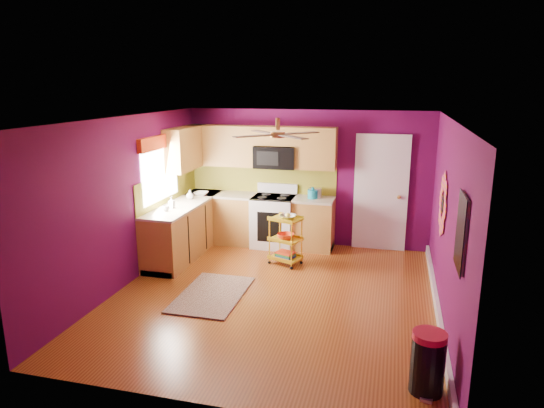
# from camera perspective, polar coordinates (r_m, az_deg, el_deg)

# --- Properties ---
(ground) EXTENTS (5.00, 5.00, 0.00)m
(ground) POSITION_cam_1_polar(r_m,az_deg,el_deg) (7.04, 0.23, -10.77)
(ground) COLOR brown
(ground) RESTS_ON ground
(room_envelope) EXTENTS (4.54, 5.04, 2.52)m
(room_envelope) POSITION_cam_1_polar(r_m,az_deg,el_deg) (6.52, 0.48, 2.34)
(room_envelope) COLOR #52093F
(room_envelope) RESTS_ON ground
(lower_cabinets) EXTENTS (2.81, 2.31, 0.94)m
(lower_cabinets) POSITION_cam_1_polar(r_m,az_deg,el_deg) (8.89, -5.34, -2.51)
(lower_cabinets) COLOR olive
(lower_cabinets) RESTS_ON ground
(electric_range) EXTENTS (0.76, 0.66, 1.13)m
(electric_range) POSITION_cam_1_polar(r_m,az_deg,el_deg) (8.98, 0.21, -1.96)
(electric_range) COLOR white
(electric_range) RESTS_ON ground
(upper_cabinetry) EXTENTS (2.80, 2.30, 1.26)m
(upper_cabinetry) POSITION_cam_1_polar(r_m,az_deg,el_deg) (8.90, -4.13, 6.52)
(upper_cabinetry) COLOR olive
(upper_cabinetry) RESTS_ON ground
(left_window) EXTENTS (0.08, 1.35, 1.08)m
(left_window) POSITION_cam_1_polar(r_m,az_deg,el_deg) (8.27, -13.07, 5.19)
(left_window) COLOR white
(left_window) RESTS_ON ground
(panel_door) EXTENTS (0.95, 0.11, 2.15)m
(panel_door) POSITION_cam_1_polar(r_m,az_deg,el_deg) (8.88, 12.67, 1.13)
(panel_door) COLOR white
(panel_door) RESTS_ON ground
(right_wall_art) EXTENTS (0.04, 2.74, 1.04)m
(right_wall_art) POSITION_cam_1_polar(r_m,az_deg,el_deg) (6.09, 20.20, -1.20)
(right_wall_art) COLOR black
(right_wall_art) RESTS_ON ground
(ceiling_fan) EXTENTS (1.01, 1.01, 0.26)m
(ceiling_fan) POSITION_cam_1_polar(r_m,az_deg,el_deg) (6.62, 0.68, 8.28)
(ceiling_fan) COLOR #BF8C3F
(ceiling_fan) RESTS_ON ground
(shag_rug) EXTENTS (0.88, 1.43, 0.02)m
(shag_rug) POSITION_cam_1_polar(r_m,az_deg,el_deg) (7.12, -7.07, -10.49)
(shag_rug) COLOR black
(shag_rug) RESTS_ON ground
(rolling_cart) EXTENTS (0.59, 0.51, 0.89)m
(rolling_cart) POSITION_cam_1_polar(r_m,az_deg,el_deg) (8.06, 1.64, -4.02)
(rolling_cart) COLOR yellow
(rolling_cart) RESTS_ON ground
(trash_can) EXTENTS (0.38, 0.40, 0.63)m
(trash_can) POSITION_cam_1_polar(r_m,az_deg,el_deg) (5.17, 17.84, -17.33)
(trash_can) COLOR black
(trash_can) RESTS_ON ground
(teal_kettle) EXTENTS (0.18, 0.18, 0.21)m
(teal_kettle) POSITION_cam_1_polar(r_m,az_deg,el_deg) (8.74, 4.81, 1.20)
(teal_kettle) COLOR teal
(teal_kettle) RESTS_ON lower_cabinets
(toaster) EXTENTS (0.22, 0.15, 0.18)m
(toaster) POSITION_cam_1_polar(r_m,az_deg,el_deg) (8.80, 5.10, 1.33)
(toaster) COLOR beige
(toaster) RESTS_ON lower_cabinets
(soap_bottle_a) EXTENTS (0.09, 0.09, 0.19)m
(soap_bottle_a) POSITION_cam_1_polar(r_m,az_deg,el_deg) (8.20, -11.74, 0.18)
(soap_bottle_a) COLOR #EA3F72
(soap_bottle_a) RESTS_ON lower_cabinets
(soap_bottle_b) EXTENTS (0.13, 0.13, 0.17)m
(soap_bottle_b) POSITION_cam_1_polar(r_m,az_deg,el_deg) (8.79, -9.62, 1.13)
(soap_bottle_b) COLOR white
(soap_bottle_b) RESTS_ON lower_cabinets
(counter_dish) EXTENTS (0.26, 0.26, 0.06)m
(counter_dish) POSITION_cam_1_polar(r_m,az_deg,el_deg) (9.06, -8.31, 1.22)
(counter_dish) COLOR white
(counter_dish) RESTS_ON lower_cabinets
(counter_cup) EXTENTS (0.11, 0.11, 0.09)m
(counter_cup) POSITION_cam_1_polar(r_m,az_deg,el_deg) (8.03, -12.38, -0.52)
(counter_cup) COLOR white
(counter_cup) RESTS_ON lower_cabinets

